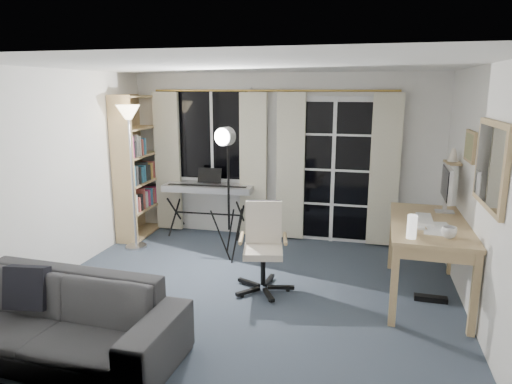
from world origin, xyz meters
TOP-DOWN VIEW (x-y plane):
  - floor at (0.00, 0.00)m, footprint 4.50×4.00m
  - window at (-1.05, 1.97)m, footprint 1.20×0.08m
  - french_door at (0.75, 1.97)m, footprint 1.32×0.09m
  - curtains at (-0.14, 1.88)m, footprint 3.60×0.07m
  - bookshelf at (-2.13, 1.56)m, footprint 0.38×0.99m
  - torchiere_lamp at (-1.87, 1.00)m, footprint 0.32×0.32m
  - keyboard_piano at (-1.05, 1.70)m, footprint 1.34×0.69m
  - studio_light at (-0.49, 0.86)m, footprint 0.39×0.39m
  - office_chair at (0.15, 0.17)m, footprint 0.67×0.66m
  - desk at (1.88, 0.34)m, footprint 0.82×1.57m
  - monitor at (2.08, 0.79)m, footprint 0.20×0.60m
  - desk_clutter at (1.81, 0.09)m, footprint 0.50×0.94m
  - mug at (1.98, -0.16)m, footprint 0.14×0.11m
  - wall_mirror at (2.22, -0.35)m, footprint 0.04×0.94m
  - framed_print at (2.23, 0.55)m, footprint 0.03×0.42m
  - wall_shelf at (2.16, 1.05)m, footprint 0.16×0.30m
  - sofa at (-1.27, -1.55)m, footprint 2.22×0.74m

SIDE VIEW (x-z plane):
  - floor at x=0.00m, z-range -0.02..0.00m
  - sofa at x=-1.27m, z-range 0.00..0.86m
  - office_chair at x=0.15m, z-range 0.08..1.05m
  - desk_clutter at x=1.81m, z-range 0.13..1.18m
  - desk at x=1.88m, z-range 0.31..1.14m
  - keyboard_piano at x=-1.05m, z-range 0.25..1.21m
  - mug at x=1.98m, z-range 0.83..0.97m
  - bookshelf at x=-2.13m, z-range -0.05..2.04m
  - french_door at x=0.75m, z-range -0.03..2.08m
  - curtains at x=-0.14m, z-range 0.03..2.16m
  - monitor at x=2.08m, z-range 0.88..1.40m
  - wall_shelf at x=2.16m, z-range 1.32..1.50m
  - studio_light at x=-0.49m, z-range 0.53..2.29m
  - window at x=-1.05m, z-range 0.80..2.20m
  - wall_mirror at x=2.22m, z-range 1.18..1.92m
  - torchiere_lamp at x=-1.87m, z-range 0.60..2.57m
  - framed_print at x=2.23m, z-range 1.44..1.76m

